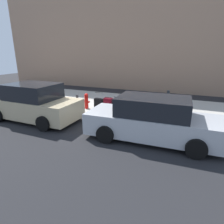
# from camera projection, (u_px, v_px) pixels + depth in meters

# --- Properties ---
(ground_plane) EXTENTS (40.00, 40.00, 0.00)m
(ground_plane) POSITION_uv_depth(u_px,v_px,m) (71.00, 113.00, 10.07)
(ground_plane) COLOR black
(sidewalk_curb) EXTENTS (18.00, 5.00, 0.14)m
(sidewalk_curb) POSITION_uv_depth(u_px,v_px,m) (93.00, 101.00, 12.24)
(sidewalk_curb) COLOR #ADA89E
(sidewalk_curb) RESTS_ON ground_plane
(building_facade_sidewalk_side) EXTENTS (24.00, 3.00, 11.70)m
(building_facade_sidewalk_side) POSITION_uv_depth(u_px,v_px,m) (126.00, 19.00, 16.11)
(building_facade_sidewalk_side) COLOR #9E7A60
(building_facade_sidewalk_side) RESTS_ON ground_plane
(suitcase_teal_0) EXTENTS (0.37, 0.23, 0.67)m
(suitcase_teal_0) POSITION_uv_depth(u_px,v_px,m) (146.00, 109.00, 9.11)
(suitcase_teal_0) COLOR #0F606B
(suitcase_teal_0) RESTS_ON sidewalk_curb
(suitcase_olive_1) EXTENTS (0.42, 0.26, 0.57)m
(suitcase_olive_1) POSITION_uv_depth(u_px,v_px,m) (136.00, 110.00, 9.20)
(suitcase_olive_1) COLOR #59601E
(suitcase_olive_1) RESTS_ON sidewalk_curb
(suitcase_silver_2) EXTENTS (0.46, 0.27, 0.98)m
(suitcase_silver_2) POSITION_uv_depth(u_px,v_px,m) (126.00, 107.00, 9.34)
(suitcase_silver_2) COLOR #9EA0A8
(suitcase_silver_2) RESTS_ON sidewalk_curb
(suitcase_navy_3) EXTENTS (0.39, 0.22, 0.82)m
(suitcase_navy_3) POSITION_uv_depth(u_px,v_px,m) (117.00, 107.00, 9.59)
(suitcase_navy_3) COLOR navy
(suitcase_navy_3) RESTS_ON sidewalk_curb
(suitcase_maroon_4) EXTENTS (0.45, 0.27, 0.75)m
(suitcase_maroon_4) POSITION_uv_depth(u_px,v_px,m) (108.00, 105.00, 9.79)
(suitcase_maroon_4) COLOR maroon
(suitcase_maroon_4) RESTS_ON sidewalk_curb
(suitcase_black_5) EXTENTS (0.51, 0.25, 0.96)m
(suitcase_black_5) POSITION_uv_depth(u_px,v_px,m) (99.00, 104.00, 10.02)
(suitcase_black_5) COLOR black
(suitcase_black_5) RESTS_ON sidewalk_curb
(fire_hydrant) EXTENTS (0.39, 0.21, 0.84)m
(fire_hydrant) POSITION_uv_depth(u_px,v_px,m) (86.00, 101.00, 10.22)
(fire_hydrant) COLOR red
(fire_hydrant) RESTS_ON sidewalk_curb
(bollard_post) EXTENTS (0.14, 0.14, 0.76)m
(bollard_post) POSITION_uv_depth(u_px,v_px,m) (77.00, 101.00, 10.29)
(bollard_post) COLOR #333338
(bollard_post) RESTS_ON sidewalk_curb
(parking_meter) EXTENTS (0.12, 0.09, 1.27)m
(parking_meter) POSITION_uv_depth(u_px,v_px,m) (168.00, 100.00, 8.76)
(parking_meter) COLOR slate
(parking_meter) RESTS_ON sidewalk_curb
(parked_car_silver_0) EXTENTS (4.83, 2.12, 1.59)m
(parked_car_silver_0) POSITION_uv_depth(u_px,v_px,m) (152.00, 120.00, 6.78)
(parked_car_silver_0) COLOR #B2B5BA
(parked_car_silver_0) RESTS_ON ground_plane
(parked_car_beige_1) EXTENTS (4.38, 2.13, 1.72)m
(parked_car_beige_1) POSITION_uv_depth(u_px,v_px,m) (34.00, 103.00, 8.83)
(parked_car_beige_1) COLOR tan
(parked_car_beige_1) RESTS_ON ground_plane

